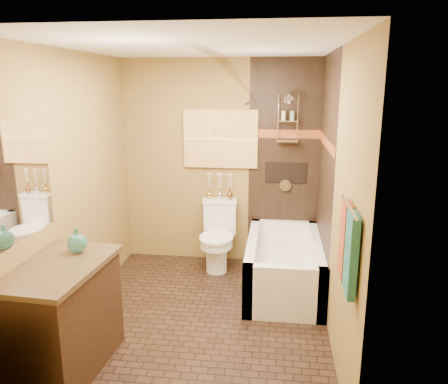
% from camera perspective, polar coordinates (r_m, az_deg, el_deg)
% --- Properties ---
extents(floor, '(3.00, 3.00, 0.00)m').
position_cam_1_polar(floor, '(4.40, -3.09, -16.02)').
color(floor, black).
rests_on(floor, ground).
extents(wall_left, '(0.02, 3.00, 2.50)m').
position_cam_1_polar(wall_left, '(4.31, -19.25, 0.47)').
color(wall_left, olive).
rests_on(wall_left, floor).
extents(wall_right, '(0.02, 3.00, 2.50)m').
position_cam_1_polar(wall_right, '(3.90, 14.30, -0.53)').
color(wall_right, olive).
rests_on(wall_right, floor).
extents(wall_back, '(2.40, 0.02, 2.50)m').
position_cam_1_polar(wall_back, '(5.38, -0.46, 3.80)').
color(wall_back, olive).
rests_on(wall_back, floor).
extents(wall_front, '(2.40, 0.02, 2.50)m').
position_cam_1_polar(wall_front, '(2.54, -9.48, -8.12)').
color(wall_front, olive).
rests_on(wall_front, floor).
extents(ceiling, '(3.00, 3.00, 0.00)m').
position_cam_1_polar(ceiling, '(3.83, -3.61, 18.49)').
color(ceiling, silver).
rests_on(ceiling, wall_back).
extents(alcove_tile_back, '(0.85, 0.01, 2.50)m').
position_cam_1_polar(alcove_tile_back, '(5.32, 7.84, 3.57)').
color(alcove_tile_back, black).
rests_on(alcove_tile_back, wall_back).
extents(alcove_tile_right, '(0.01, 1.50, 2.50)m').
position_cam_1_polar(alcove_tile_right, '(4.62, 13.05, 1.77)').
color(alcove_tile_right, black).
rests_on(alcove_tile_right, wall_right).
extents(mosaic_band_back, '(0.85, 0.01, 0.10)m').
position_cam_1_polar(mosaic_band_back, '(5.26, 7.97, 7.52)').
color(mosaic_band_back, maroon).
rests_on(mosaic_band_back, alcove_tile_back).
extents(mosaic_band_right, '(0.01, 1.50, 0.10)m').
position_cam_1_polar(mosaic_band_right, '(4.56, 13.18, 6.33)').
color(mosaic_band_right, maroon).
rests_on(mosaic_band_right, alcove_tile_right).
extents(alcove_niche, '(0.50, 0.01, 0.25)m').
position_cam_1_polar(alcove_niche, '(5.33, 8.07, 2.49)').
color(alcove_niche, black).
rests_on(alcove_niche, alcove_tile_back).
extents(shower_fixtures, '(0.24, 0.33, 1.16)m').
position_cam_1_polar(shower_fixtures, '(5.15, 8.28, 7.89)').
color(shower_fixtures, silver).
rests_on(shower_fixtures, floor).
extents(curtain_rod, '(0.03, 1.55, 0.03)m').
position_cam_1_polar(curtain_rod, '(4.51, 3.39, 11.69)').
color(curtain_rod, silver).
rests_on(curtain_rod, wall_back).
extents(towel_bar, '(0.02, 0.55, 0.02)m').
position_cam_1_polar(towel_bar, '(2.84, 16.05, -1.83)').
color(towel_bar, silver).
rests_on(towel_bar, wall_right).
extents(towel_teal, '(0.05, 0.22, 0.52)m').
position_cam_1_polar(towel_teal, '(2.80, 16.28, -7.88)').
color(towel_teal, '#1D6157').
rests_on(towel_teal, towel_bar).
extents(towel_rust, '(0.05, 0.22, 0.52)m').
position_cam_1_polar(towel_rust, '(3.04, 15.53, -6.08)').
color(towel_rust, maroon).
rests_on(towel_rust, towel_bar).
extents(sunset_painting, '(0.90, 0.04, 0.70)m').
position_cam_1_polar(sunset_painting, '(5.31, -0.45, 6.95)').
color(sunset_painting, gold).
rests_on(sunset_painting, wall_back).
extents(vanity_mirror, '(0.01, 1.00, 0.90)m').
position_cam_1_polar(vanity_mirror, '(3.49, -25.79, 1.05)').
color(vanity_mirror, white).
rests_on(vanity_mirror, wall_left).
extents(bathtub, '(0.80, 1.50, 0.55)m').
position_cam_1_polar(bathtub, '(4.91, 7.82, -9.90)').
color(bathtub, white).
rests_on(bathtub, floor).
extents(toilet, '(0.43, 0.63, 0.82)m').
position_cam_1_polar(toilet, '(5.31, -0.81, -5.68)').
color(toilet, white).
rests_on(toilet, floor).
extents(vanity, '(0.68, 1.04, 0.88)m').
position_cam_1_polar(vanity, '(3.72, -20.48, -15.13)').
color(vanity, black).
rests_on(vanity, floor).
extents(teal_bottle, '(0.20, 0.20, 0.25)m').
position_cam_1_polar(teal_bottle, '(3.69, -18.66, -6.00)').
color(teal_bottle, '#27776C').
rests_on(teal_bottle, vanity).
extents(bud_vases, '(0.32, 0.07, 0.31)m').
position_cam_1_polar(bud_vases, '(5.32, -0.56, 0.82)').
color(bud_vases, gold).
rests_on(bud_vases, toilet).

